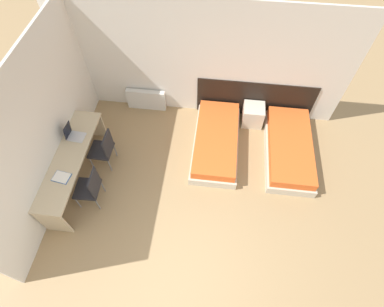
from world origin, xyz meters
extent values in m
plane|color=#9E7F56|center=(0.00, 0.00, 0.00)|extent=(20.00, 20.00, 0.00)
cube|color=silver|center=(0.00, 3.75, 1.35)|extent=(6.01, 0.05, 2.70)
cube|color=silver|center=(-2.53, 1.86, 1.35)|extent=(0.05, 4.72, 2.70)
cube|color=black|center=(1.21, 3.71, 0.48)|extent=(2.58, 0.03, 0.96)
cube|color=beige|center=(0.44, 2.66, 0.10)|extent=(0.95, 2.03, 0.20)
cube|color=#E05B23|center=(0.44, 2.66, 0.30)|extent=(0.87, 1.95, 0.19)
cube|color=beige|center=(1.98, 2.66, 0.10)|extent=(0.95, 2.03, 0.20)
cube|color=#E05B23|center=(1.98, 2.66, 0.30)|extent=(0.87, 1.95, 0.19)
cube|color=beige|center=(1.21, 3.46, 0.25)|extent=(0.46, 0.44, 0.50)
cube|color=silver|center=(-1.27, 3.63, 0.26)|extent=(0.90, 0.12, 0.53)
cube|color=#C6B28E|center=(-2.22, 1.56, 0.73)|extent=(0.56, 2.26, 0.04)
cube|color=#C6B28E|center=(-2.22, 0.45, 0.36)|extent=(0.50, 0.04, 0.71)
cube|color=#C6B28E|center=(-2.22, 2.67, 0.36)|extent=(0.50, 0.04, 0.71)
cube|color=#232328|center=(-1.83, 1.99, 0.42)|extent=(0.45, 0.45, 0.05)
cube|color=#232328|center=(-1.62, 1.99, 0.68)|extent=(0.04, 0.39, 0.47)
cylinder|color=slate|center=(-2.02, 1.81, 0.20)|extent=(0.02, 0.02, 0.40)
cylinder|color=slate|center=(-2.01, 2.19, 0.20)|extent=(0.02, 0.02, 0.40)
cylinder|color=slate|center=(-1.64, 1.80, 0.20)|extent=(0.02, 0.02, 0.40)
cylinder|color=slate|center=(-1.63, 2.18, 0.20)|extent=(0.02, 0.02, 0.40)
cube|color=#232328|center=(-1.83, 1.13, 0.42)|extent=(0.45, 0.45, 0.05)
cube|color=#232328|center=(-1.62, 1.13, 0.68)|extent=(0.04, 0.39, 0.47)
cylinder|color=slate|center=(-2.01, 0.93, 0.20)|extent=(0.02, 0.02, 0.40)
cylinder|color=slate|center=(-2.02, 1.31, 0.20)|extent=(0.02, 0.02, 0.40)
cylinder|color=slate|center=(-1.63, 0.94, 0.20)|extent=(0.02, 0.02, 0.40)
cylinder|color=slate|center=(-1.64, 1.32, 0.20)|extent=(0.02, 0.02, 0.40)
cube|color=silver|center=(-2.23, 2.03, 0.76)|extent=(0.33, 0.27, 0.02)
cube|color=black|center=(-2.36, 2.04, 0.92)|extent=(0.08, 0.25, 0.31)
cube|color=#1E4793|center=(-2.20, 1.14, 0.75)|extent=(0.33, 0.27, 0.01)
cube|color=white|center=(-2.20, 1.14, 0.76)|extent=(0.31, 0.25, 0.01)
camera|label=1|loc=(0.39, -1.18, 5.32)|focal=28.00mm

